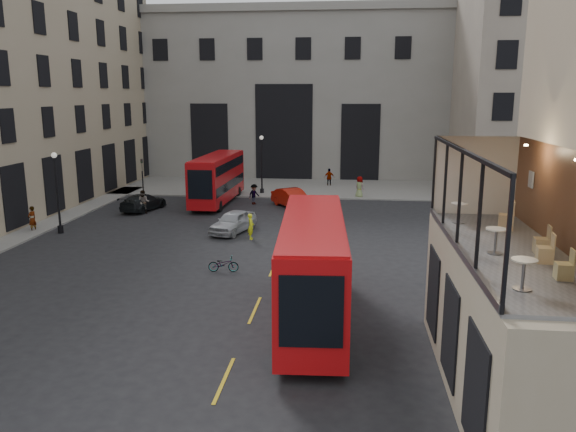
# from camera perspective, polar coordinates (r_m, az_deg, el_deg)

# --- Properties ---
(ground) EXTENTS (140.00, 140.00, 0.00)m
(ground) POSITION_cam_1_polar(r_m,az_deg,el_deg) (18.61, -0.21, -16.65)
(ground) COLOR black
(ground) RESTS_ON ground
(host_frontage) EXTENTS (3.00, 11.00, 4.50)m
(host_frontage) POSITION_cam_1_polar(r_m,az_deg,el_deg) (18.15, 21.00, -10.41)
(host_frontage) COLOR tan
(host_frontage) RESTS_ON ground
(cafe_floor) EXTENTS (3.00, 10.00, 0.10)m
(cafe_floor) POSITION_cam_1_polar(r_m,az_deg,el_deg) (17.42, 21.58, -3.40)
(cafe_floor) COLOR slate
(cafe_floor) RESTS_ON host_frontage
(gateway) EXTENTS (35.00, 10.60, 18.00)m
(gateway) POSITION_cam_1_polar(r_m,az_deg,el_deg) (64.53, 0.10, 12.65)
(gateway) COLOR gray
(gateway) RESTS_ON ground
(building_right) EXTENTS (16.60, 18.60, 20.00)m
(building_right) POSITION_cam_1_polar(r_m,az_deg,el_deg) (59.04, 24.73, 12.57)
(building_right) COLOR #9F9280
(building_right) RESTS_ON ground
(pavement_far) EXTENTS (40.00, 12.00, 0.12)m
(pavement_far) POSITION_cam_1_polar(r_m,az_deg,el_deg) (55.46, -2.03, 3.02)
(pavement_far) COLOR slate
(pavement_far) RESTS_ON ground
(traffic_light_near) EXTENTS (0.16, 0.20, 3.80)m
(traffic_light_near) POSITION_cam_1_polar(r_m,az_deg,el_deg) (29.07, 0.45, -0.77)
(traffic_light_near) COLOR black
(traffic_light_near) RESTS_ON ground
(traffic_light_far) EXTENTS (0.16, 0.20, 3.80)m
(traffic_light_far) POSITION_cam_1_polar(r_m,az_deg,el_deg) (47.72, -14.57, 3.99)
(traffic_light_far) COLOR black
(traffic_light_far) RESTS_ON ground
(street_lamp_a) EXTENTS (0.36, 0.36, 5.33)m
(street_lamp_a) POSITION_cam_1_polar(r_m,az_deg,el_deg) (39.57, -22.35, 1.76)
(street_lamp_a) COLOR black
(street_lamp_a) RESTS_ON ground
(street_lamp_b) EXTENTS (0.36, 0.36, 5.33)m
(street_lamp_b) POSITION_cam_1_polar(r_m,az_deg,el_deg) (51.21, -2.68, 4.88)
(street_lamp_b) COLOR black
(street_lamp_b) RESTS_ON ground
(bus_near) EXTENTS (3.00, 10.75, 4.24)m
(bus_near) POSITION_cam_1_polar(r_m,az_deg,el_deg) (22.41, 2.53, -4.90)
(bus_near) COLOR red
(bus_near) RESTS_ON ground
(bus_far) EXTENTS (2.58, 10.13, 4.02)m
(bus_far) POSITION_cam_1_polar(r_m,az_deg,el_deg) (47.19, -7.18, 3.99)
(bus_far) COLOR #AA0B0F
(bus_far) RESTS_ON ground
(car_a) EXTENTS (2.89, 4.57, 1.45)m
(car_a) POSITION_cam_1_polar(r_m,az_deg,el_deg) (37.30, -5.59, -0.58)
(car_a) COLOR #A3A5AB
(car_a) RESTS_ON ground
(car_b) EXTENTS (3.98, 4.61, 1.50)m
(car_b) POSITION_cam_1_polar(r_m,az_deg,el_deg) (45.34, 0.47, 1.82)
(car_b) COLOR #A9170A
(car_b) RESTS_ON ground
(car_c) EXTENTS (2.89, 4.85, 1.32)m
(car_c) POSITION_cam_1_polar(r_m,az_deg,el_deg) (45.65, -14.48, 1.38)
(car_c) COLOR black
(car_c) RESTS_ON ground
(bicycle) EXTENTS (1.61, 0.69, 0.82)m
(bicycle) POSITION_cam_1_polar(r_m,az_deg,el_deg) (29.23, -6.58, -4.87)
(bicycle) COLOR gray
(bicycle) RESTS_ON ground
(cyclist) EXTENTS (0.47, 0.65, 1.65)m
(cyclist) POSITION_cam_1_polar(r_m,az_deg,el_deg) (35.44, -3.79, -1.07)
(cyclist) COLOR #F6FF1A
(cyclist) RESTS_ON ground
(pedestrian_a) EXTENTS (0.97, 0.81, 1.81)m
(pedestrian_a) POSITION_cam_1_polar(r_m,az_deg,el_deg) (44.26, -14.46, 1.37)
(pedestrian_a) COLOR gray
(pedestrian_a) RESTS_ON ground
(pedestrian_b) EXTENTS (1.16, 1.24, 1.69)m
(pedestrian_b) POSITION_cam_1_polar(r_m,az_deg,el_deg) (46.66, -3.47, 2.21)
(pedestrian_b) COLOR gray
(pedestrian_b) RESTS_ON ground
(pedestrian_c) EXTENTS (1.10, 0.57, 1.79)m
(pedestrian_c) POSITION_cam_1_polar(r_m,az_deg,el_deg) (55.73, 4.21, 3.91)
(pedestrian_c) COLOR gray
(pedestrian_c) RESTS_ON ground
(pedestrian_d) EXTENTS (1.08, 1.10, 1.91)m
(pedestrian_d) POSITION_cam_1_polar(r_m,az_deg,el_deg) (49.86, 7.28, 2.92)
(pedestrian_d) COLOR gray
(pedestrian_d) RESTS_ON ground
(pedestrian_e) EXTENTS (0.55, 0.71, 1.73)m
(pedestrian_e) POSITION_cam_1_polar(r_m,az_deg,el_deg) (40.95, -24.55, -0.29)
(pedestrian_e) COLOR gray
(pedestrian_e) RESTS_ON ground
(cafe_table_near) EXTENTS (0.58, 0.58, 0.73)m
(cafe_table_near) POSITION_cam_1_polar(r_m,az_deg,el_deg) (13.95, 22.83, -5.03)
(cafe_table_near) COLOR beige
(cafe_table_near) RESTS_ON cafe_floor
(cafe_table_mid) EXTENTS (0.58, 0.58, 0.73)m
(cafe_table_mid) POSITION_cam_1_polar(r_m,az_deg,el_deg) (16.78, 20.38, -2.01)
(cafe_table_mid) COLOR white
(cafe_table_mid) RESTS_ON cafe_floor
(cafe_table_far) EXTENTS (0.56, 0.56, 0.71)m
(cafe_table_far) POSITION_cam_1_polar(r_m,az_deg,el_deg) (20.36, 17.00, 0.61)
(cafe_table_far) COLOR beige
(cafe_table_far) RESTS_ON cafe_floor
(cafe_chair_a) EXTENTS (0.40, 0.40, 0.76)m
(cafe_chair_a) POSITION_cam_1_polar(r_m,az_deg,el_deg) (15.19, 26.26, -4.96)
(cafe_chair_a) COLOR #D0BB78
(cafe_chair_a) RESTS_ON cafe_floor
(cafe_chair_b) EXTENTS (0.44, 0.44, 0.81)m
(cafe_chair_b) POSITION_cam_1_polar(r_m,az_deg,el_deg) (16.46, 24.67, -3.50)
(cafe_chair_b) COLOR #DDBA7F
(cafe_chair_b) RESTS_ON cafe_floor
(cafe_chair_c) EXTENTS (0.43, 0.43, 0.80)m
(cafe_chair_c) POSITION_cam_1_polar(r_m,az_deg,el_deg) (17.41, 24.39, -2.65)
(cafe_chair_c) COLOR tan
(cafe_chair_c) RESTS_ON cafe_floor
(cafe_chair_d) EXTENTS (0.57, 0.57, 0.95)m
(cafe_chair_d) POSITION_cam_1_polar(r_m,az_deg,el_deg) (19.94, 21.31, -0.46)
(cafe_chair_d) COLOR tan
(cafe_chair_d) RESTS_ON cafe_floor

